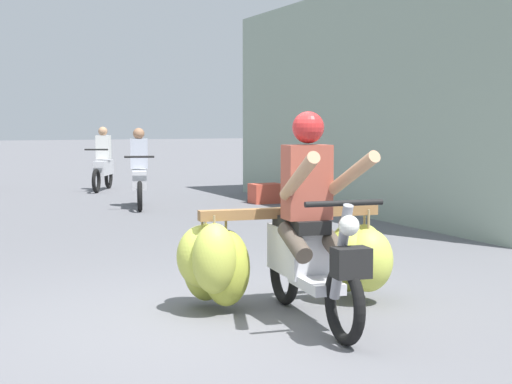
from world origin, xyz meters
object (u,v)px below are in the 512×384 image
motorbike_distant_far_ahead (103,165)px  motorbike_main_loaded (291,251)px  motorbike_distant_ahead_left (139,175)px  produce_crate (266,193)px

motorbike_distant_far_ahead → motorbike_main_loaded: bearing=-95.5°
motorbike_distant_ahead_left → motorbike_distant_far_ahead: (0.19, 3.61, 0.00)m
motorbike_distant_far_ahead → produce_crate: size_ratio=2.64×
motorbike_distant_far_ahead → produce_crate: bearing=-60.8°
motorbike_main_loaded → produce_crate: size_ratio=3.38×
motorbike_distant_ahead_left → motorbike_distant_far_ahead: 3.61m
motorbike_distant_far_ahead → produce_crate: motorbike_distant_far_ahead is taller
motorbike_main_loaded → motorbike_distant_far_ahead: motorbike_main_loaded is taller
motorbike_distant_ahead_left → motorbike_distant_far_ahead: bearing=87.0°
motorbike_distant_ahead_left → motorbike_distant_far_ahead: same height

